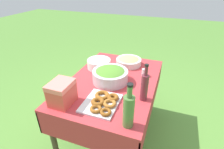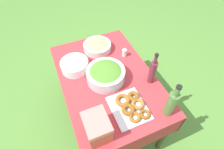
{
  "view_description": "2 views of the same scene",
  "coord_description": "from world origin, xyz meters",
  "px_view_note": "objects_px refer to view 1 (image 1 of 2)",
  "views": [
    {
      "loc": [
        -1.39,
        -0.5,
        1.62
      ],
      "look_at": [
        0.05,
        0.02,
        0.76
      ],
      "focal_mm": 28.0,
      "sensor_mm": 36.0,
      "label": 1
    },
    {
      "loc": [
        -0.97,
        0.36,
        1.96
      ],
      "look_at": [
        -0.05,
        -0.03,
        0.8
      ],
      "focal_mm": 28.0,
      "sensor_mm": 36.0,
      "label": 2
    }
  ],
  "objects_px": {
    "olive_oil_bottle": "(129,110)",
    "cooler_box": "(62,93)",
    "donut_platter": "(103,102)",
    "salad_bowl": "(110,75)",
    "wine_bottle": "(144,86)",
    "plate_stack": "(99,64)",
    "pasta_bowl": "(129,61)"
  },
  "relations": [
    {
      "from": "olive_oil_bottle",
      "to": "cooler_box",
      "type": "xyz_separation_m",
      "value": [
        0.06,
        0.56,
        -0.04
      ]
    },
    {
      "from": "donut_platter",
      "to": "olive_oil_bottle",
      "type": "relative_size",
      "value": 0.95
    },
    {
      "from": "salad_bowl",
      "to": "cooler_box",
      "type": "bearing_deg",
      "value": 151.63
    },
    {
      "from": "cooler_box",
      "to": "wine_bottle",
      "type": "bearing_deg",
      "value": -65.79
    },
    {
      "from": "salad_bowl",
      "to": "plate_stack",
      "type": "relative_size",
      "value": 1.32
    },
    {
      "from": "salad_bowl",
      "to": "wine_bottle",
      "type": "bearing_deg",
      "value": -115.86
    },
    {
      "from": "donut_platter",
      "to": "plate_stack",
      "type": "relative_size",
      "value": 1.24
    },
    {
      "from": "salad_bowl",
      "to": "pasta_bowl",
      "type": "distance_m",
      "value": 0.42
    },
    {
      "from": "pasta_bowl",
      "to": "cooler_box",
      "type": "bearing_deg",
      "value": 160.19
    },
    {
      "from": "cooler_box",
      "to": "donut_platter",
      "type": "bearing_deg",
      "value": -73.39
    },
    {
      "from": "salad_bowl",
      "to": "plate_stack",
      "type": "distance_m",
      "value": 0.32
    },
    {
      "from": "donut_platter",
      "to": "cooler_box",
      "type": "height_order",
      "value": "cooler_box"
    },
    {
      "from": "wine_bottle",
      "to": "salad_bowl",
      "type": "bearing_deg",
      "value": 64.14
    },
    {
      "from": "pasta_bowl",
      "to": "olive_oil_bottle",
      "type": "relative_size",
      "value": 0.85
    },
    {
      "from": "salad_bowl",
      "to": "pasta_bowl",
      "type": "xyz_separation_m",
      "value": [
        0.42,
        -0.07,
        -0.03
      ]
    },
    {
      "from": "donut_platter",
      "to": "plate_stack",
      "type": "bearing_deg",
      "value": 26.38
    },
    {
      "from": "pasta_bowl",
      "to": "plate_stack",
      "type": "relative_size",
      "value": 1.11
    },
    {
      "from": "salad_bowl",
      "to": "pasta_bowl",
      "type": "height_order",
      "value": "salad_bowl"
    },
    {
      "from": "plate_stack",
      "to": "wine_bottle",
      "type": "bearing_deg",
      "value": -124.93
    },
    {
      "from": "cooler_box",
      "to": "pasta_bowl",
      "type": "bearing_deg",
      "value": -19.81
    },
    {
      "from": "donut_platter",
      "to": "cooler_box",
      "type": "xyz_separation_m",
      "value": [
        -0.09,
        0.31,
        0.08
      ]
    },
    {
      "from": "donut_platter",
      "to": "cooler_box",
      "type": "distance_m",
      "value": 0.33
    },
    {
      "from": "wine_bottle",
      "to": "cooler_box",
      "type": "distance_m",
      "value": 0.66
    },
    {
      "from": "donut_platter",
      "to": "plate_stack",
      "type": "xyz_separation_m",
      "value": [
        0.58,
        0.29,
        0.03
      ]
    },
    {
      "from": "pasta_bowl",
      "to": "donut_platter",
      "type": "distance_m",
      "value": 0.77
    },
    {
      "from": "plate_stack",
      "to": "olive_oil_bottle",
      "type": "xyz_separation_m",
      "value": [
        -0.73,
        -0.54,
        0.09
      ]
    },
    {
      "from": "plate_stack",
      "to": "cooler_box",
      "type": "bearing_deg",
      "value": 178.38
    },
    {
      "from": "wine_bottle",
      "to": "cooler_box",
      "type": "xyz_separation_m",
      "value": [
        -0.27,
        0.6,
        -0.03
      ]
    },
    {
      "from": "salad_bowl",
      "to": "donut_platter",
      "type": "bearing_deg",
      "value": -168.99
    },
    {
      "from": "plate_stack",
      "to": "wine_bottle",
      "type": "distance_m",
      "value": 0.71
    },
    {
      "from": "donut_platter",
      "to": "wine_bottle",
      "type": "height_order",
      "value": "wine_bottle"
    },
    {
      "from": "donut_platter",
      "to": "olive_oil_bottle",
      "type": "height_order",
      "value": "olive_oil_bottle"
    }
  ]
}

